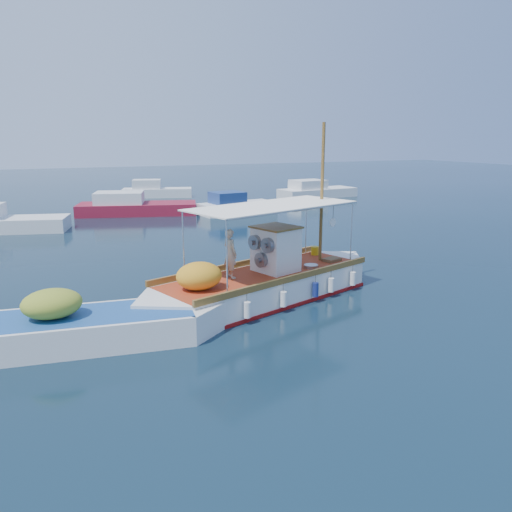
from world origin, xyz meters
name	(u,v)px	position (x,y,z in m)	size (l,w,h in m)	color
ground	(273,291)	(0.00, 0.00, 0.00)	(160.00, 160.00, 0.00)	black
fishing_caique	(264,284)	(-0.69, -0.68, 0.53)	(9.44, 4.73, 6.03)	white
dinghy	(89,330)	(-6.46, -2.10, 0.37)	(7.22, 2.79, 1.78)	white
bg_boat_n	(134,207)	(-0.96, 20.27, 0.49)	(8.61, 5.02, 1.80)	maroon
bg_boat_ne	(235,207)	(5.66, 17.53, 0.49)	(5.62, 2.82, 1.80)	silver
bg_boat_e	(315,192)	(16.07, 23.90, 0.49)	(7.36, 3.20, 1.80)	silver
bg_boat_far_n	(155,192)	(2.84, 30.01, 0.49)	(6.44, 3.68, 1.80)	silver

